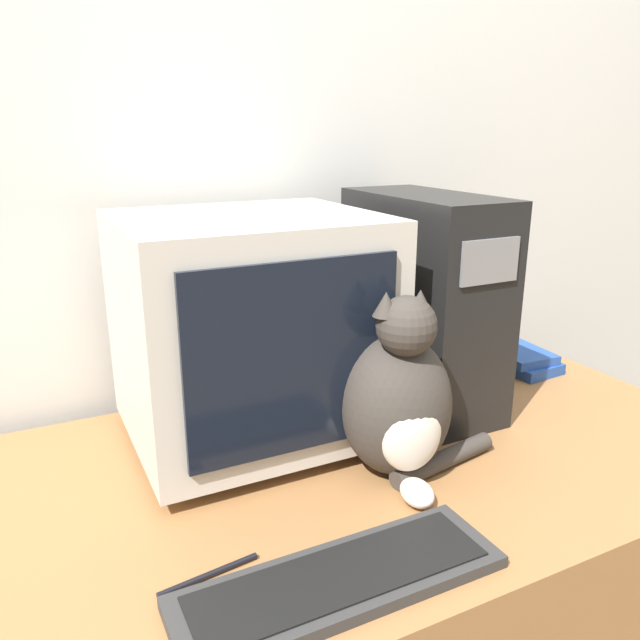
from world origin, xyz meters
The scene contains 8 objects.
wall_back centered at (0.00, 0.86, 1.25)m, with size 7.00×0.05×2.50m.
desk centered at (0.00, 0.40, 0.36)m, with size 1.53×0.79×0.72m.
crt_monitor centered at (-0.13, 0.56, 0.94)m, with size 0.46×0.41×0.44m.
computer_tower centered at (0.26, 0.56, 0.95)m, with size 0.18×0.40×0.46m.
keyboard centered at (-0.18, 0.11, 0.73)m, with size 0.45×0.14×0.02m.
cat centered at (0.05, 0.32, 0.86)m, with size 0.31×0.26×0.34m.
book_stack centered at (0.60, 0.60, 0.74)m, with size 0.14×0.19×0.05m.
pen centered at (-0.33, 0.20, 0.72)m, with size 0.14×0.03×0.01m.
Camera 1 is at (-0.51, -0.49, 1.30)m, focal length 35.00 mm.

